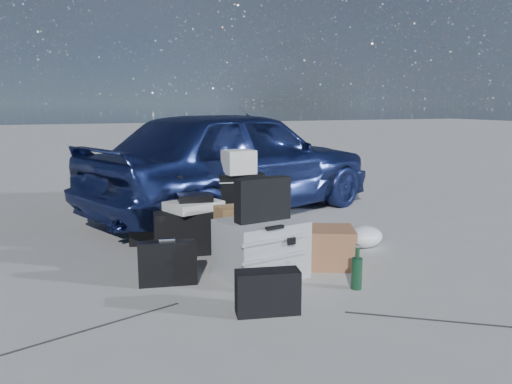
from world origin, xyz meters
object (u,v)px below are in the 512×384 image
green_bottle (357,268)px  duffel_bag (197,231)px  pelican_case (261,248)px  car (237,161)px  suitcase_right (238,204)px  suitcase_left (157,210)px  briefcase (168,263)px  cardboard_box (327,247)px

green_bottle → duffel_bag: bearing=121.3°
pelican_case → green_bottle: size_ratio=1.93×
car → pelican_case: bearing=142.4°
suitcase_right → green_bottle: 1.66m
suitcase_left → duffel_bag: bearing=-32.8°
briefcase → duffel_bag: 0.81m
briefcase → cardboard_box: (1.23, -0.05, -0.01)m
pelican_case → suitcase_right: size_ratio=0.95×
pelican_case → duffel_bag: bearing=98.9°
car → briefcase: bearing=125.8°
suitcase_left → cardboard_box: suitcase_left is taller
car → briefcase: 2.37m
car → green_bottle: bearing=156.3°
pelican_case → duffel_bag: size_ratio=0.79×
suitcase_left → green_bottle: suitcase_left is taller
suitcase_left → green_bottle: bearing=-37.8°
car → suitcase_left: car is taller
car → briefcase: car is taller
suitcase_right → duffel_bag: (-0.51, -0.38, -0.12)m
suitcase_right → cardboard_box: size_ratio=1.49×
duffel_bag → cardboard_box: (0.83, -0.75, -0.03)m
briefcase → suitcase_right: bearing=60.8°
pelican_case → green_bottle: bearing=-55.1°
suitcase_left → suitcase_right: size_ratio=1.05×
briefcase → duffel_bag: (0.40, 0.70, 0.02)m
car → suitcase_right: (-0.32, -0.90, -0.31)m
pelican_case → duffel_bag: (-0.27, 0.77, -0.03)m
pelican_case → suitcase_right: suitcase_right is taller
duffel_bag → green_bottle: bearing=-50.8°
car → green_bottle: size_ratio=12.09×
car → duffel_bag: 1.58m
duffel_bag → suitcase_left: bearing=135.7°
car → pelican_case: (-0.56, -2.04, -0.40)m
car → suitcase_left: 1.46m
duffel_bag → green_bottle: size_ratio=2.42×
duffel_bag → cardboard_box: size_ratio=1.79×
cardboard_box → suitcase_right: bearing=106.0°
pelican_case → briefcase: size_ratio=1.42×
suitcase_right → cardboard_box: bearing=-64.0°
green_bottle → suitcase_left: bearing=122.8°
car → duffel_bag: bearing=124.7°
car → suitcase_left: (-1.09, -0.93, -0.29)m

